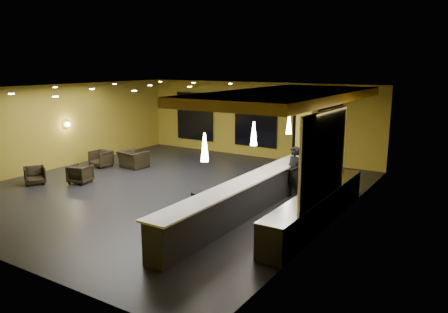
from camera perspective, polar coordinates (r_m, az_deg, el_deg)
The scene contains 35 objects.
floor at distance 15.63m, azimuth -7.22°, elevation -4.35°, with size 12.00×13.00×0.10m, color black.
ceiling at distance 15.02m, azimuth -7.59°, elevation 8.94°, with size 12.00×13.00×0.10m, color black.
wall_back at distance 20.63m, azimuth 4.28°, elevation 4.82°, with size 12.00×0.10×3.50m, color olive.
wall_left at distance 19.60m, azimuth -21.21°, elevation 3.65°, with size 0.10×13.00×3.50m, color olive.
wall_right at distance 12.34m, azimuth 14.84°, elevation -0.46°, with size 0.10×13.00×3.50m, color olive.
wood_soffit at distance 13.76m, azimuth 8.26°, elevation 7.85°, with size 3.60×8.00×0.28m, color #BD8E37.
window_left at distance 22.39m, azimuth -3.82°, elevation 5.26°, with size 2.20×0.06×2.40m, color black.
window_center at distance 20.54m, azimuth 4.13°, elevation 4.65°, with size 2.20×0.06×2.40m, color black.
window_right at distance 19.33m, azimuth 12.01°, elevation 3.95°, with size 2.20×0.06×2.40m, color black.
tile_backsplash at distance 11.39m, azimuth 12.95°, elevation -0.11°, with size 0.06×3.20×2.40m, color white.
bar_counter at distance 12.69m, azimuth 2.71°, elevation -5.57°, with size 0.60×8.00×1.00m, color black.
bar_top at distance 12.54m, azimuth 2.73°, elevation -3.28°, with size 0.78×8.10×0.05m, color white.
prep_counter at distance 12.35m, azimuth 12.02°, elevation -6.67°, with size 0.70×6.00×0.86m, color black.
prep_top at distance 12.22m, azimuth 12.11°, elevation -4.64°, with size 0.72×6.00×0.03m, color silver.
wall_shelf_lower at distance 11.34m, azimuth 11.85°, elevation -2.19°, with size 0.30×1.50×0.03m, color silver.
wall_shelf_upper at distance 11.24m, azimuth 11.94°, elevation 0.04°, with size 0.30×1.50×0.03m, color silver.
column at distance 16.46m, azimuth 10.68°, elevation 2.80°, with size 0.60×0.60×3.50m, color olive.
wall_sconce at distance 19.76m, azimuth -19.77°, elevation 3.97°, with size 0.22×0.22×0.22m, color #FFE5B2.
pendant_0 at distance 10.59m, azimuth -2.54°, elevation 1.21°, with size 0.20×0.20×0.70m, color white.
pendant_1 at distance 12.69m, azimuth 3.90°, elevation 3.01°, with size 0.20×0.20×0.70m, color white.
pendant_2 at distance 14.91m, azimuth 8.49°, elevation 4.26°, with size 0.20×0.20×0.70m, color white.
staff_a at distance 14.43m, azimuth 9.10°, elevation -2.07°, with size 0.62×0.41×1.71m, color black.
staff_b at distance 14.75m, azimuth 13.24°, elevation -2.33°, with size 0.73×0.57×1.51m, color black.
staff_c at distance 14.93m, azimuth 14.22°, elevation -2.00°, with size 0.79×0.51×1.62m, color black.
armchair_a at distance 17.45m, azimuth -23.47°, elevation -2.26°, with size 0.69×0.71×0.65m, color black.
armchair_b at distance 17.00m, azimuth -18.26°, elevation -2.17°, with size 0.72×0.74×0.68m, color black.
armchair_c at distance 19.36m, azimuth -15.76°, elevation -0.27°, with size 0.76×0.78×0.71m, color black.
armchair_d at distance 18.92m, azimuth -11.77°, elevation -0.34°, with size 1.10×0.96×0.72m, color black.
bar_stool_0 at distance 10.54m, azimuth -9.54°, elevation -9.40°, with size 0.41×0.41×0.80m.
bar_stool_1 at distance 11.40m, azimuth -5.96°, elevation -7.70°, with size 0.39×0.39×0.78m.
bar_stool_2 at distance 12.25m, azimuth -3.40°, elevation -6.01°, with size 0.43×0.43×0.85m.
bar_stool_3 at distance 13.15m, azimuth -0.50°, elevation -5.07°, with size 0.37×0.37×0.73m.
bar_stool_4 at distance 13.94m, azimuth 1.72°, elevation -4.11°, with size 0.36×0.36×0.72m.
bar_stool_5 at distance 14.89m, azimuth 4.74°, elevation -3.01°, with size 0.38×0.38×0.75m.
bar_stool_6 at distance 15.96m, azimuth 6.06°, elevation -1.86°, with size 0.41×0.41×0.81m.
Camera 1 is at (9.58, -11.54, 4.34)m, focal length 35.00 mm.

